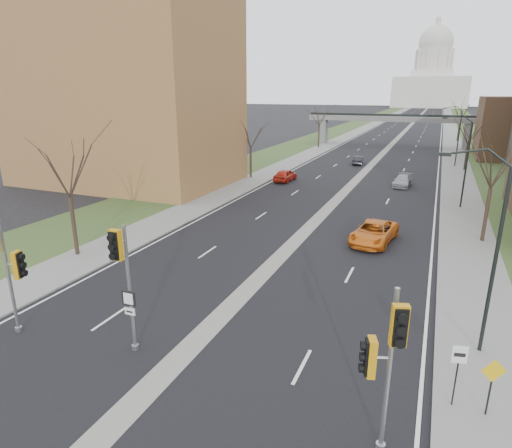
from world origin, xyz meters
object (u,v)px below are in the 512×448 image
Objects in this scene: warning_sign at (492,379)px; car_right_mid at (402,181)px; signal_pole_left at (6,259)px; signal_pole_right at (385,352)px; car_left_near at (285,175)px; speed_limit_sign at (458,365)px; car_left_far at (358,160)px; car_right_near at (374,232)px; signal_pole_median at (122,268)px.

car_right_mid is at bearing 76.53° from warning_sign.
warning_sign is (19.65, 2.49, -2.21)m from signal_pole_left.
signal_pole_left is at bearing 159.25° from signal_pole_right.
warning_sign is 0.49× the size of car_left_near.
car_left_far is at bearing 89.64° from speed_limit_sign.
speed_limit_sign is 0.53× the size of car_left_near.
signal_pole_right is 1.00× the size of car_right_near.
signal_pole_left is 1.26× the size of car_right_mid.
signal_pole_median is 1.02× the size of signal_pole_right.
car_left_near is at bearing 97.08° from signal_pole_median.
signal_pole_left is 2.59× the size of warning_sign.
warning_sign is at bearing 24.79° from signal_pole_right.
car_left_near is at bearing 96.55° from warning_sign.
car_left_near reaches higher than car_right_mid.
car_right_near is (13.39, 19.43, -2.98)m from signal_pole_left.
speed_limit_sign reaches higher than car_right_mid.
car_left_near is 14.09m from car_right_mid.
warning_sign reaches higher than car_left_far.
speed_limit_sign is (18.57, 2.55, -1.98)m from signal_pole_left.
signal_pole_right is 1.43× the size of car_left_far.
car_left_far is (-10.40, 55.73, -3.04)m from signal_pole_right.
warning_sign reaches higher than car_right_near.
car_left_near is (-19.87, 36.03, -0.78)m from warning_sign.
car_right_near is (-5.18, 16.88, -1.00)m from speed_limit_sign.
warning_sign is (1.08, -0.06, -0.23)m from speed_limit_sign.
signal_pole_right reaches higher than warning_sign.
car_left_far is 16.03m from car_right_mid.
car_right_near is at bearing 128.12° from car_left_near.
car_right_near is 1.24× the size of car_right_mid.
signal_pole_median reaches higher than car_left_far.
car_right_near is at bearing -86.86° from car_right_mid.
signal_pole_median reaches higher than warning_sign.
signal_pole_left is 5.85m from signal_pole_median.
signal_pole_left is 1.02× the size of signal_pole_right.
signal_pole_right is 1.24× the size of car_right_mid.
speed_limit_sign is 1.09× the size of warning_sign.
signal_pole_left is 16.34m from signal_pole_right.
signal_pole_left is at bearing -116.58° from car_right_near.
signal_pole_median is 14.17m from warning_sign.
speed_limit_sign is 38.83m from car_right_mid.
car_right_near is (-2.94, 20.06, -2.90)m from signal_pole_right.
signal_pole_right reaches higher than speed_limit_sign.
car_right_mid reaches higher than car_left_far.
signal_pole_right reaches higher than car_left_far.
warning_sign reaches higher than car_right_mid.
signal_pole_right is (16.33, -0.64, -0.08)m from signal_pole_left.
warning_sign is at bearing 100.33° from car_left_far.
signal_pole_right is 2.33× the size of speed_limit_sign.
signal_pole_left reaches higher than speed_limit_sign.
signal_pole_left is 1.27× the size of car_left_near.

